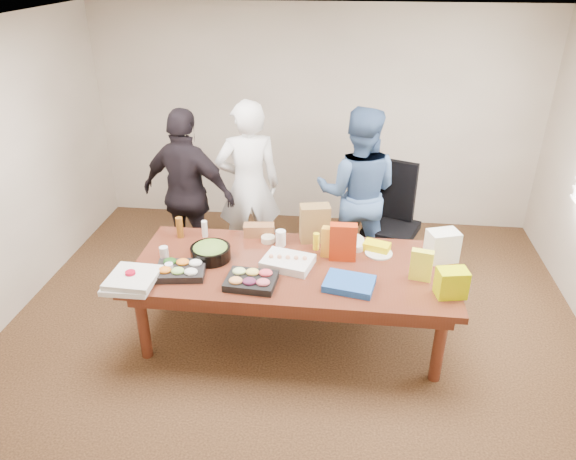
# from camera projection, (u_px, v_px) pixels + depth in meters

# --- Properties ---
(floor) EXTENTS (5.50, 5.00, 0.02)m
(floor) POSITION_uv_depth(u_px,v_px,m) (292.00, 334.00, 5.03)
(floor) COLOR #47301E
(floor) RESTS_ON ground
(ceiling) EXTENTS (5.50, 5.00, 0.02)m
(ceiling) POSITION_uv_depth(u_px,v_px,m) (294.00, 29.00, 3.76)
(ceiling) COLOR white
(ceiling) RESTS_ON wall_back
(wall_back) EXTENTS (5.50, 0.04, 2.70)m
(wall_back) POSITION_uv_depth(u_px,v_px,m) (315.00, 119.00, 6.59)
(wall_back) COLOR beige
(wall_back) RESTS_ON floor
(wall_front) EXTENTS (5.50, 0.04, 2.70)m
(wall_front) POSITION_uv_depth(u_px,v_px,m) (228.00, 457.00, 2.19)
(wall_front) COLOR beige
(wall_front) RESTS_ON floor
(conference_table) EXTENTS (2.80, 1.20, 0.75)m
(conference_table) POSITION_uv_depth(u_px,v_px,m) (293.00, 301.00, 4.85)
(conference_table) COLOR #4C1C0F
(conference_table) RESTS_ON floor
(office_chair) EXTENTS (0.78, 0.78, 1.19)m
(office_chair) POSITION_uv_depth(u_px,v_px,m) (391.00, 225.00, 5.71)
(office_chair) COLOR black
(office_chair) RESTS_ON floor
(person_center) EXTENTS (0.79, 0.63, 1.89)m
(person_center) POSITION_uv_depth(u_px,v_px,m) (249.00, 187.00, 5.73)
(person_center) COLOR white
(person_center) RESTS_ON floor
(person_right) EXTENTS (0.95, 0.77, 1.85)m
(person_right) POSITION_uv_depth(u_px,v_px,m) (358.00, 193.00, 5.64)
(person_right) COLOR #3C5B8A
(person_right) RESTS_ON floor
(person_left) EXTENTS (1.16, 0.72, 1.84)m
(person_left) POSITION_uv_depth(u_px,v_px,m) (188.00, 194.00, 5.63)
(person_left) COLOR black
(person_left) RESTS_ON floor
(veggie_tray) EXTENTS (0.45, 0.38, 0.06)m
(veggie_tray) POSITION_uv_depth(u_px,v_px,m) (181.00, 271.00, 4.54)
(veggie_tray) COLOR black
(veggie_tray) RESTS_ON conference_table
(fruit_tray) EXTENTS (0.43, 0.35, 0.06)m
(fruit_tray) POSITION_uv_depth(u_px,v_px,m) (251.00, 281.00, 4.40)
(fruit_tray) COLOR black
(fruit_tray) RESTS_ON conference_table
(sheet_cake) EXTENTS (0.49, 0.41, 0.07)m
(sheet_cake) POSITION_uv_depth(u_px,v_px,m) (288.00, 262.00, 4.66)
(sheet_cake) COLOR white
(sheet_cake) RESTS_ON conference_table
(salad_bowl) EXTENTS (0.42, 0.42, 0.12)m
(salad_bowl) POSITION_uv_depth(u_px,v_px,m) (211.00, 253.00, 4.75)
(salad_bowl) COLOR black
(salad_bowl) RESTS_ON conference_table
(chip_bag_blue) EXTENTS (0.45, 0.37, 0.06)m
(chip_bag_blue) POSITION_uv_depth(u_px,v_px,m) (349.00, 284.00, 4.36)
(chip_bag_blue) COLOR #1D4EA5
(chip_bag_blue) RESTS_ON conference_table
(chip_bag_red) EXTENTS (0.24, 0.10, 0.35)m
(chip_bag_red) POSITION_uv_depth(u_px,v_px,m) (343.00, 242.00, 4.69)
(chip_bag_red) COLOR #AE2A0A
(chip_bag_red) RESTS_ON conference_table
(chip_bag_yellow) EXTENTS (0.19, 0.11, 0.27)m
(chip_bag_yellow) POSITION_uv_depth(u_px,v_px,m) (421.00, 265.00, 4.42)
(chip_bag_yellow) COLOR yellow
(chip_bag_yellow) RESTS_ON conference_table
(chip_bag_orange) EXTENTS (0.19, 0.11, 0.29)m
(chip_bag_orange) POSITION_uv_depth(u_px,v_px,m) (332.00, 242.00, 4.75)
(chip_bag_orange) COLOR orange
(chip_bag_orange) RESTS_ON conference_table
(mayo_jar) EXTENTS (0.10, 0.10, 0.15)m
(mayo_jar) POSITION_uv_depth(u_px,v_px,m) (281.00, 238.00, 4.97)
(mayo_jar) COLOR white
(mayo_jar) RESTS_ON conference_table
(mustard_bottle) EXTENTS (0.07, 0.07, 0.16)m
(mustard_bottle) POSITION_uv_depth(u_px,v_px,m) (316.00, 241.00, 4.89)
(mustard_bottle) COLOR yellow
(mustard_bottle) RESTS_ON conference_table
(dressing_bottle) EXTENTS (0.07, 0.07, 0.21)m
(dressing_bottle) POSITION_uv_depth(u_px,v_px,m) (180.00, 227.00, 5.09)
(dressing_bottle) COLOR brown
(dressing_bottle) RESTS_ON conference_table
(ranch_bottle) EXTENTS (0.06, 0.06, 0.16)m
(ranch_bottle) POSITION_uv_depth(u_px,v_px,m) (205.00, 229.00, 5.11)
(ranch_bottle) COLOR white
(ranch_bottle) RESTS_ON conference_table
(banana_bunch) EXTENTS (0.27, 0.20, 0.08)m
(banana_bunch) POSITION_uv_depth(u_px,v_px,m) (377.00, 247.00, 4.89)
(banana_bunch) COLOR #F3E206
(banana_bunch) RESTS_ON conference_table
(bread_loaf) EXTENTS (0.31, 0.16, 0.12)m
(bread_loaf) POSITION_uv_depth(u_px,v_px,m) (259.00, 230.00, 5.14)
(bread_loaf) COLOR brown
(bread_loaf) RESTS_ON conference_table
(kraft_bag) EXTENTS (0.30, 0.21, 0.36)m
(kraft_bag) POSITION_uv_depth(u_px,v_px,m) (315.00, 223.00, 5.00)
(kraft_bag) COLOR brown
(kraft_bag) RESTS_ON conference_table
(red_cup) EXTENTS (0.09, 0.09, 0.11)m
(red_cup) POSITION_uv_depth(u_px,v_px,m) (131.00, 277.00, 4.40)
(red_cup) COLOR #AD0822
(red_cup) RESTS_ON conference_table
(clear_cup_a) EXTENTS (0.09, 0.09, 0.10)m
(clear_cup_a) POSITION_uv_depth(u_px,v_px,m) (169.00, 269.00, 4.53)
(clear_cup_a) COLOR silver
(clear_cup_a) RESTS_ON conference_table
(clear_cup_b) EXTENTS (0.09, 0.09, 0.11)m
(clear_cup_b) POSITION_uv_depth(u_px,v_px,m) (164.00, 252.00, 4.77)
(clear_cup_b) COLOR silver
(clear_cup_b) RESTS_ON conference_table
(pizza_box_lower) EXTENTS (0.39, 0.39, 0.04)m
(pizza_box_lower) POSITION_uv_depth(u_px,v_px,m) (130.00, 283.00, 4.39)
(pizza_box_lower) COLOR white
(pizza_box_lower) RESTS_ON conference_table
(pizza_box_upper) EXTENTS (0.40, 0.40, 0.04)m
(pizza_box_upper) POSITION_uv_depth(u_px,v_px,m) (133.00, 277.00, 4.38)
(pizza_box_upper) COLOR silver
(pizza_box_upper) RESTS_ON pizza_box_lower
(plate_a) EXTENTS (0.31, 0.31, 0.01)m
(plate_a) POSITION_uv_depth(u_px,v_px,m) (379.00, 253.00, 4.85)
(plate_a) COLOR silver
(plate_a) RESTS_ON conference_table
(plate_b) EXTENTS (0.29, 0.29, 0.02)m
(plate_b) POSITION_uv_depth(u_px,v_px,m) (350.00, 240.00, 5.07)
(plate_b) COLOR beige
(plate_b) RESTS_ON conference_table
(dip_bowl_a) EXTENTS (0.16, 0.16, 0.06)m
(dip_bowl_a) POSITION_uv_depth(u_px,v_px,m) (356.00, 247.00, 4.92)
(dip_bowl_a) COLOR silver
(dip_bowl_a) RESTS_ON conference_table
(dip_bowl_b) EXTENTS (0.17, 0.17, 0.05)m
(dip_bowl_b) POSITION_uv_depth(u_px,v_px,m) (268.00, 239.00, 5.04)
(dip_bowl_b) COLOR beige
(dip_bowl_b) RESTS_ON conference_table
(grocery_bag_white) EXTENTS (0.31, 0.26, 0.28)m
(grocery_bag_white) POSITION_uv_depth(u_px,v_px,m) (442.00, 246.00, 4.70)
(grocery_bag_white) COLOR white
(grocery_bag_white) RESTS_ON conference_table
(grocery_bag_yellow) EXTENTS (0.26, 0.20, 0.23)m
(grocery_bag_yellow) POSITION_uv_depth(u_px,v_px,m) (452.00, 283.00, 4.22)
(grocery_bag_yellow) COLOR #D1E200
(grocery_bag_yellow) RESTS_ON conference_table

